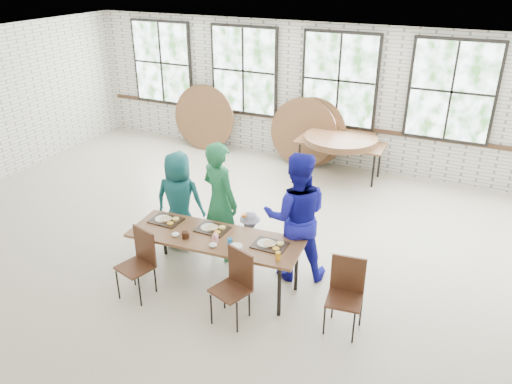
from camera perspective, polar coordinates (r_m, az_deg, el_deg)
room at (r=10.69m, az=9.48°, el=12.24°), size 12.00×12.00×12.00m
dining_table at (r=6.86m, az=-4.67°, el=-5.45°), size 2.45×0.98×0.74m
chair_near_left at (r=6.88m, az=-13.11°, el=-7.30°), size 0.51×0.50×0.95m
chair_near_right at (r=6.28m, az=-2.35°, el=-10.03°), size 0.53×0.52×0.95m
chair_spare at (r=6.24m, az=10.25°, el=-10.76°), size 0.47×0.46×0.95m
adult_teal at (r=7.77m, az=-8.75°, el=-0.96°), size 0.86×0.66×1.57m
adult_green at (r=7.37m, az=-4.14°, el=-1.06°), size 0.79×0.66×1.85m
toddler at (r=7.40m, az=-0.68°, el=-5.27°), size 0.57×0.37×0.84m
adult_blue at (r=6.91m, az=4.61°, el=-2.82°), size 1.12×1.01×1.88m
storage_table at (r=10.43m, az=9.60°, el=5.35°), size 1.80×0.75×0.74m
tabletop_clutter at (r=6.77m, az=-4.38°, el=-5.15°), size 2.11×0.63×0.11m
round_tops_stacked at (r=10.39m, az=9.64°, el=5.97°), size 1.50×1.50×0.13m
round_tops_leaning at (r=11.41m, az=-0.31°, el=7.71°), size 4.26×0.43×1.49m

